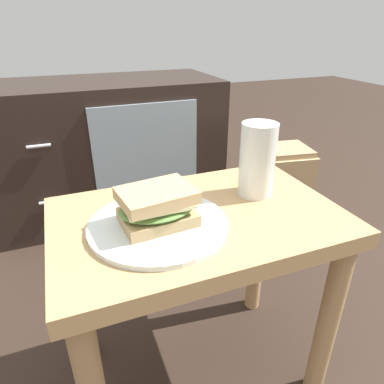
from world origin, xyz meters
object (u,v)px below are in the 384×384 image
sandwich_front (157,206)px  paper_bag (273,197)px  beer_glass (257,161)px  tv_cabinet (109,148)px  plate (158,224)px

sandwich_front → paper_bag: 0.79m
beer_glass → paper_bag: size_ratio=0.40×
beer_glass → paper_bag: 0.63m
tv_cabinet → paper_bag: (0.53, -0.51, -0.10)m
tv_cabinet → sandwich_front: bearing=-92.7°
tv_cabinet → paper_bag: size_ratio=2.45×
paper_bag → beer_glass: bearing=-130.9°
plate → beer_glass: beer_glass is taller
tv_cabinet → paper_bag: tv_cabinet is taller
tv_cabinet → plate: (-0.05, -0.96, 0.17)m
plate → tv_cabinet: bearing=87.3°
tv_cabinet → paper_bag: 0.75m
plate → paper_bag: (0.58, 0.45, -0.27)m
sandwich_front → plate: bearing=90.0°
tv_cabinet → beer_glass: size_ratio=6.16×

